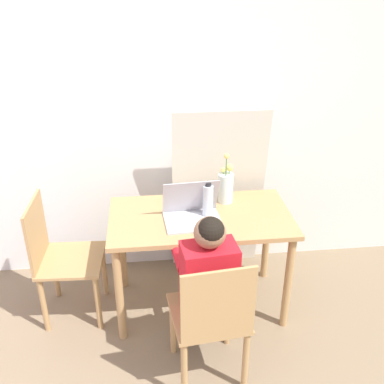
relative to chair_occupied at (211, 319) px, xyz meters
name	(u,v)px	position (x,y,z in m)	size (l,w,h in m)	color
wall_back	(159,108)	(-0.20, 1.20, 0.81)	(6.40, 0.05, 2.50)	white
dining_table	(200,229)	(0.02, 0.63, 0.17)	(1.15, 0.62, 0.71)	tan
chair_occupied	(211,319)	(0.00, 0.00, 0.00)	(0.44, 0.44, 0.85)	tan
chair_spare	(61,258)	(-0.88, 0.65, 0.00)	(0.42, 0.42, 0.85)	tan
person_seated	(206,276)	(-0.01, 0.12, 0.19)	(0.33, 0.45, 1.03)	red
laptop	(192,211)	(-0.04, 0.60, 0.33)	(0.36, 0.28, 0.25)	#B2B2B7
flower_vase	(226,186)	(0.21, 0.80, 0.38)	(0.10, 0.10, 0.35)	silver
water_bottle	(208,201)	(0.06, 0.62, 0.38)	(0.07, 0.07, 0.24)	silver
cardboard_panel	(218,194)	(0.20, 1.05, 0.20)	(0.66, 0.20, 1.29)	silver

